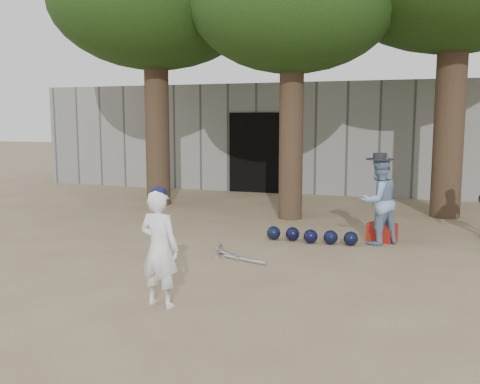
% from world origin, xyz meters
% --- Properties ---
extents(ground, '(70.00, 70.00, 0.00)m').
position_xyz_m(ground, '(0.00, 0.00, 0.00)').
color(ground, '#937C5E').
rests_on(ground, ground).
extents(boy_player, '(0.50, 0.37, 1.27)m').
position_xyz_m(boy_player, '(0.48, -1.33, 0.63)').
color(boy_player, white).
rests_on(boy_player, ground).
extents(spectator_blue, '(0.86, 0.85, 1.40)m').
position_xyz_m(spectator_blue, '(2.47, 2.42, 0.70)').
color(spectator_blue, '#7C9BC1').
rests_on(spectator_blue, ground).
extents(red_bag, '(0.50, 0.44, 0.30)m').
position_xyz_m(red_bag, '(2.53, 2.66, 0.15)').
color(red_bag, maroon).
rests_on(red_bag, ground).
extents(back_building, '(16.00, 5.24, 3.00)m').
position_xyz_m(back_building, '(-0.00, 10.33, 1.50)').
color(back_building, gray).
rests_on(back_building, ground).
extents(helmet_row, '(1.51, 0.32, 0.23)m').
position_xyz_m(helmet_row, '(1.44, 2.17, 0.12)').
color(helmet_row, black).
rests_on(helmet_row, ground).
extents(bat_pile, '(1.02, 0.85, 0.06)m').
position_xyz_m(bat_pile, '(0.51, 0.88, 0.03)').
color(bat_pile, '#B9BAC0').
rests_on(bat_pile, ground).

